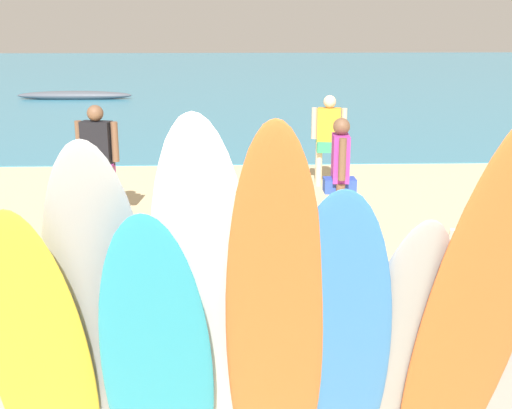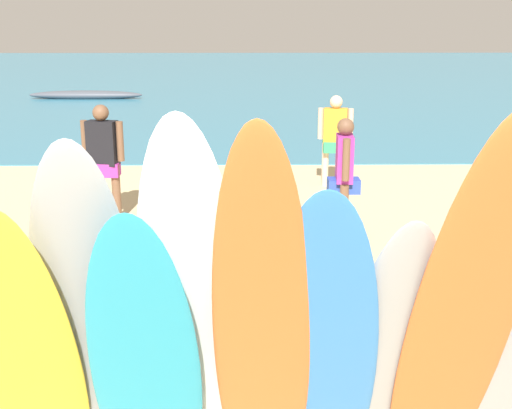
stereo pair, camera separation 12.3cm
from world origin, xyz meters
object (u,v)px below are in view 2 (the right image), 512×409
Objects in this scene: surfboard_orange_4 at (262,351)px; beach_chair_blue at (476,268)px; surfboard_rack at (262,390)px; beachgoer_near_rack at (344,170)px; surfboard_grey_6 at (381,379)px; surfboard_teal_2 at (147,383)px; surfboard_orange_7 at (455,345)px; surfboard_grey_8 at (496,353)px; beachgoer_midbeach at (335,135)px; beachgoer_strolling at (103,154)px; distant_boat at (86,95)px; surfboard_white_3 at (196,340)px; surfboard_yellow_0 at (35,378)px; surfboard_grey_1 at (94,349)px; surfboard_blue_5 at (320,372)px.

surfboard_orange_4 is 3.17× the size of beach_chair_blue.
surfboard_rack is 4.85m from beachgoer_near_rack.
beach_chair_blue is at bearing 57.27° from surfboard_grey_6.
surfboard_teal_2 is 0.81× the size of surfboard_orange_7.
surfboard_grey_8 is 8.00m from beachgoer_midbeach.
surfboard_orange_7 is at bearing 4.60° from surfboard_orange_4.
surfboard_orange_4 is 1.24× the size of surfboard_grey_6.
distant_boat is at bearing -63.32° from beachgoer_strolling.
surfboard_white_3 is (-0.35, -0.57, 0.63)m from surfboard_rack.
surfboard_yellow_0 is 6.20m from beachgoer_strolling.
surfboard_grey_1 reaches higher than surfboard_yellow_0.
beachgoer_near_rack is (3.23, -0.86, -0.04)m from beachgoer_strolling.
surfboard_white_3 is 1.61× the size of beachgoer_near_rack.
surfboard_teal_2 is (-0.59, -0.63, 0.43)m from surfboard_rack.
surfboard_white_3 is 1.22× the size of surfboard_grey_6.
surfboard_blue_5 is 5.40m from beachgoer_near_rack.
beachgoer_near_rack reaches higher than beachgoer_midbeach.
surfboard_grey_6 is (0.95, 0.01, -0.23)m from surfboard_white_3.
surfboard_orange_7 is (0.93, -0.68, 0.66)m from surfboard_rack.
surfboard_yellow_0 is 0.34m from surfboard_grey_1.
surfboard_orange_4 reaches higher than surfboard_grey_8.
beachgoer_near_rack is at bearing 81.70° from surfboard_orange_7.
surfboard_grey_8 is 21.54m from distant_boat.
surfboard_grey_8 reaches higher than surfboard_blue_5.
surfboard_white_3 is 0.96× the size of surfboard_orange_7.
surfboard_yellow_0 is 0.58m from surfboard_teal_2.
surfboard_grey_6 is 3.47m from beach_chair_blue.
surfboard_grey_1 is 0.95× the size of surfboard_white_3.
beachgoer_near_rack is (2.33, 5.28, -0.12)m from surfboard_yellow_0.
surfboard_blue_5 is at bearing -87.50° from beachgoer_midbeach.
surfboard_orange_4 is at bearing 120.99° from beachgoer_strolling.
beachgoer_strolling is at bearing 112.62° from surfboard_orange_4.
surfboard_grey_8 is (1.19, -0.57, 0.55)m from surfboard_rack.
surfboard_orange_7 reaches higher than beachgoer_strolling.
surfboard_teal_2 is at bearing -76.18° from distant_boat.
surfboard_orange_7 reaches higher than surfboard_teal_2.
surfboard_white_3 is 1.64× the size of beachgoer_midbeach.
surfboard_orange_7 is at bearing -8.19° from surfboard_grey_1.
surfboard_grey_6 is (1.47, -0.02, -0.18)m from surfboard_grey_1.
surfboard_grey_8 is 6.94m from beachgoer_strolling.
surfboard_grey_6 reaches higher than beach_chair_blue.
beachgoer_strolling is (-2.35, 6.18, -0.13)m from surfboard_blue_5.
surfboard_yellow_0 is 2.12m from surfboard_orange_7.
surfboard_orange_4 is at bearing -176.97° from surfboard_grey_8.
surfboard_rack is 1.38m from surfboard_yellow_0.
surfboard_teal_2 is 1.20m from surfboard_grey_6.
surfboard_white_3 is 1.29m from surfboard_orange_7.
beachgoer_near_rack is (1.75, 5.33, -0.11)m from surfboard_teal_2.
surfboard_grey_6 is at bearing 15.79° from surfboard_orange_4.
surfboard_orange_4 reaches higher than surfboard_grey_6.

